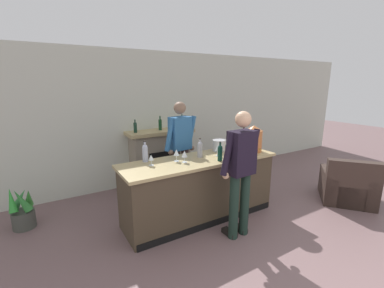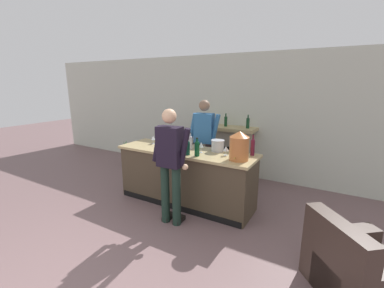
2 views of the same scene
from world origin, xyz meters
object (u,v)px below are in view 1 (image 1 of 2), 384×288
wine_bottle_riesling_slim (243,138)px  wine_glass_back_row (185,154)px  wine_bottle_burgundy_dark (145,152)px  wine_glass_mid_counter (176,153)px  copper_dispenser (253,138)px  ice_bucket_steel (219,145)px  person_bartender (180,148)px  wine_bottle_cabernet_heavy (220,152)px  wine_glass_front_left (236,145)px  wine_bottle_rose_blush (200,149)px  armchair_black (348,188)px  wine_glass_by_dispenser (218,148)px  potted_plant_corner (22,211)px  person_customer (241,170)px  fireplace_stone (161,157)px  wine_glass_near_bucket (151,158)px  wine_bottle_merlot_tall (228,150)px

wine_bottle_riesling_slim → wine_glass_back_row: size_ratio=1.97×
wine_bottle_burgundy_dark → wine_glass_mid_counter: (0.40, -0.22, -0.01)m
copper_dispenser → ice_bucket_steel: size_ratio=1.96×
person_bartender → copper_dispenser: size_ratio=4.07×
copper_dispenser → wine_bottle_cabernet_heavy: size_ratio=1.52×
copper_dispenser → wine_glass_front_left: (-0.27, 0.13, -0.11)m
wine_bottle_rose_blush → wine_glass_front_left: wine_bottle_rose_blush is taller
armchair_black → wine_glass_by_dispenser: size_ratio=6.56×
potted_plant_corner → copper_dispenser: size_ratio=1.52×
wine_bottle_cabernet_heavy → wine_glass_back_row: size_ratio=1.66×
wine_bottle_rose_blush → person_customer: bearing=-80.3°
potted_plant_corner → ice_bucket_steel: 3.17m
person_bartender → ice_bucket_steel: 0.68m
ice_bucket_steel → wine_bottle_burgundy_dark: (-1.29, 0.09, 0.04)m
wine_bottle_burgundy_dark → armchair_black: bearing=-19.9°
wine_glass_back_row → wine_glass_front_left: wine_glass_back_row is taller
copper_dispenser → wine_glass_by_dispenser: copper_dispenser is taller
person_customer → wine_bottle_cabernet_heavy: person_customer is taller
wine_glass_mid_counter → wine_bottle_burgundy_dark: bearing=150.8°
fireplace_stone → wine_glass_by_dispenser: size_ratio=8.15×
wine_bottle_riesling_slim → wine_bottle_burgundy_dark: (-1.88, 0.03, -0.01)m
armchair_black → person_customer: bearing=175.1°
armchair_black → wine_bottle_cabernet_heavy: 2.63m
ice_bucket_steel → wine_bottle_cabernet_heavy: (-0.32, -0.45, 0.03)m
wine_bottle_cabernet_heavy → wine_glass_back_row: (-0.49, 0.20, -0.01)m
ice_bucket_steel → wine_glass_front_left: 0.28m
wine_bottle_riesling_slim → wine_glass_near_bucket: 1.89m
wine_glass_front_left → person_bartender: bearing=139.3°
wine_bottle_burgundy_dark → wine_glass_near_bucket: (0.00, -0.22, -0.03)m
wine_bottle_riesling_slim → wine_glass_by_dispenser: 0.84m
person_bartender → wine_bottle_merlot_tall: 0.95m
wine_glass_near_bucket → wine_bottle_rose_blush: bearing=0.2°
wine_glass_by_dispenser → wine_bottle_burgundy_dark: bearing=164.2°
armchair_black → wine_glass_front_left: size_ratio=7.49×
armchair_black → person_customer: 2.52m
fireplace_stone → wine_glass_near_bucket: fireplace_stone is taller
fireplace_stone → wine_glass_back_row: fireplace_stone is taller
copper_dispenser → wine_glass_front_left: copper_dispenser is taller
fireplace_stone → wine_glass_front_left: size_ratio=9.30×
potted_plant_corner → wine_bottle_cabernet_heavy: size_ratio=2.31×
potted_plant_corner → person_customer: bearing=-34.7°
wine_bottle_burgundy_dark → wine_glass_by_dispenser: bearing=-15.8°
wine_glass_mid_counter → wine_bottle_riesling_slim: bearing=7.3°
armchair_black → person_bartender: (-2.57, 1.59, 0.74)m
wine_bottle_riesling_slim → wine_bottle_burgundy_dark: wine_bottle_riesling_slim is taller
wine_bottle_burgundy_dark → wine_glass_front_left: size_ratio=2.00×
wine_glass_front_left → wine_glass_mid_counter: wine_glass_mid_counter is taller
wine_glass_by_dispenser → wine_glass_mid_counter: (-0.69, 0.08, 0.00)m
wine_bottle_merlot_tall → wine_glass_near_bucket: (-1.12, 0.30, -0.02)m
wine_glass_near_bucket → wine_bottle_merlot_tall: bearing=-14.9°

